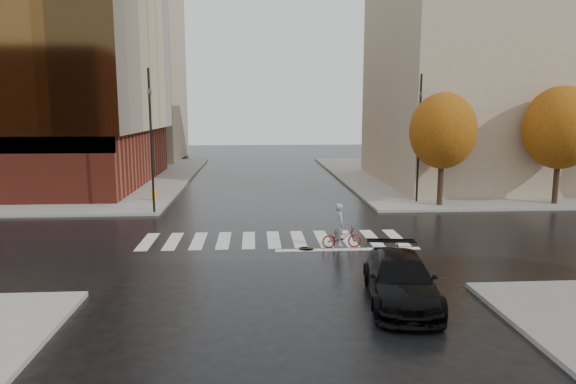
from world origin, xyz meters
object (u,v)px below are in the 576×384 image
(sedan, at_px, (400,280))
(traffic_light_ne, at_px, (419,129))
(cyclist, at_px, (341,233))
(fire_hydrant, at_px, (154,193))
(traffic_light_nw, at_px, (151,131))

(sedan, height_order, traffic_light_ne, traffic_light_ne)
(cyclist, bearing_deg, fire_hydrant, 37.43)
(cyclist, bearing_deg, traffic_light_nw, 46.99)
(traffic_light_ne, distance_m, fire_hydrant, 16.53)
(cyclist, xyz_separation_m, traffic_light_ne, (6.26, 9.57, 3.86))
(traffic_light_nw, bearing_deg, traffic_light_ne, 113.18)
(cyclist, distance_m, traffic_light_nw, 12.27)
(cyclist, height_order, traffic_light_nw, traffic_light_nw)
(cyclist, xyz_separation_m, fire_hydrant, (-9.74, 11.00, -0.07))
(cyclist, distance_m, fire_hydrant, 14.69)
(sedan, relative_size, traffic_light_nw, 0.63)
(traffic_light_nw, xyz_separation_m, fire_hydrant, (-0.70, 3.70, -4.00))
(traffic_light_ne, height_order, fire_hydrant, traffic_light_ne)
(sedan, xyz_separation_m, traffic_light_nw, (-9.80, 13.42, 3.87))
(traffic_light_ne, xyz_separation_m, fire_hydrant, (-16.00, 1.43, -3.93))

